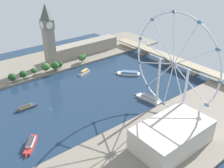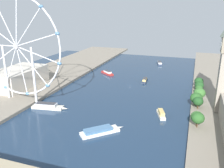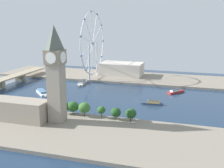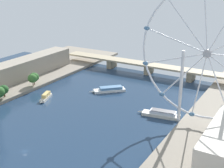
{
  "view_description": "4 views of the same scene",
  "coord_description": "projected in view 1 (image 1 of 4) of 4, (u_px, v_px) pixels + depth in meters",
  "views": [
    {
      "loc": [
        231.65,
        -97.44,
        156.45
      ],
      "look_at": [
        10.26,
        79.97,
        7.69
      ],
      "focal_mm": 41.1,
      "sensor_mm": 36.0,
      "label": 1
    },
    {
      "loc": [
        -74.82,
        284.49,
        95.41
      ],
      "look_at": [
        9.15,
        43.14,
        14.19
      ],
      "focal_mm": 38.93,
      "sensor_mm": 36.0,
      "label": 2
    },
    {
      "loc": [
        -336.7,
        -72.18,
        100.16
      ],
      "look_at": [
        19.95,
        38.04,
        12.75
      ],
      "focal_mm": 46.51,
      "sensor_mm": 36.0,
      "label": 3
    },
    {
      "loc": [
        143.93,
        -129.93,
        112.89
      ],
      "look_at": [
        11.27,
        95.67,
        20.64
      ],
      "focal_mm": 51.11,
      "sensor_mm": 36.0,
      "label": 4
    }
  ],
  "objects": [
    {
      "name": "tour_boat_5",
      "position": [
        149.0,
        98.0,
        299.53
      ],
      "size": [
        36.84,
        12.9,
        5.65
      ],
      "rotation": [
        0.0,
        0.0,
        3.3
      ],
      "color": "beige",
      "rests_on": "ground_plane"
    },
    {
      "name": "tour_boat_2",
      "position": [
        26.0,
        107.0,
        283.3
      ],
      "size": [
        6.4,
        26.84,
        5.03
      ],
      "rotation": [
        0.0,
        0.0,
        1.63
      ],
      "color": "#2D384C",
      "rests_on": "ground_plane"
    },
    {
      "name": "tour_boat_4",
      "position": [
        84.0,
        72.0,
        363.53
      ],
      "size": [
        11.24,
        23.13,
        5.73
      ],
      "rotation": [
        0.0,
        0.0,
        5.05
      ],
      "color": "beige",
      "rests_on": "ground_plane"
    },
    {
      "name": "ferris_wheel",
      "position": [
        174.0,
        65.0,
        247.53
      ],
      "size": [
        101.08,
        3.2,
        105.93
      ],
      "color": "silver",
      "rests_on": "riverbank_right"
    },
    {
      "name": "parliament_block",
      "position": [
        85.0,
        48.0,
        423.76
      ],
      "size": [
        22.0,
        116.45,
        19.81
      ],
      "primitive_type": "cube",
      "color": "gray",
      "rests_on": "riverbank_left"
    },
    {
      "name": "ground_plane",
      "position": [
        51.0,
        107.0,
        286.72
      ],
      "size": [
        411.29,
        411.29,
        0.0
      ],
      "primitive_type": "plane",
      "color": "#1E334C"
    },
    {
      "name": "tree_row_embankment",
      "position": [
        51.0,
        66.0,
        362.01
      ],
      "size": [
        14.49,
        118.95,
        14.03
      ],
      "color": "#513823",
      "rests_on": "riverbank_left"
    },
    {
      "name": "clock_tower",
      "position": [
        48.0,
        34.0,
        364.73
      ],
      "size": [
        16.52,
        16.52,
        89.88
      ],
      "color": "gray",
      "rests_on": "riverbank_left"
    },
    {
      "name": "river_bridge",
      "position": [
        169.0,
        58.0,
        393.31
      ],
      "size": [
        223.29,
        17.41,
        11.73
      ],
      "color": "tan",
      "rests_on": "ground_plane"
    },
    {
      "name": "riverbank_left",
      "position": [
        12.0,
        71.0,
        369.4
      ],
      "size": [
        90.0,
        520.0,
        3.0
      ],
      "primitive_type": "cube",
      "color": "gray",
      "rests_on": "ground_plane"
    },
    {
      "name": "tour_boat_3",
      "position": [
        30.0,
        144.0,
        229.32
      ],
      "size": [
        26.31,
        21.97,
        5.39
      ],
      "rotation": [
        0.0,
        0.0,
        5.62
      ],
      "color": "#B22D28",
      "rests_on": "ground_plane"
    },
    {
      "name": "tour_boat_0",
      "position": [
        129.0,
        73.0,
        362.04
      ],
      "size": [
        30.19,
        29.61,
        4.76
      ],
      "rotation": [
        0.0,
        0.0,
        3.91
      ],
      "color": "white",
      "rests_on": "ground_plane"
    },
    {
      "name": "riverside_hall",
      "position": [
        172.0,
        135.0,
        223.06
      ],
      "size": [
        40.5,
        69.45,
        21.14
      ],
      "primitive_type": "cube",
      "color": "beige",
      "rests_on": "riverbank_right"
    }
  ]
}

